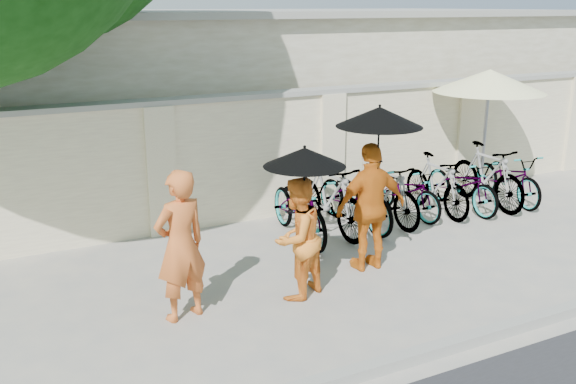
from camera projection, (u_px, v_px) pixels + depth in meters
name	position (u px, v px, depth m)	size (l,w,h in m)	color
ground	(317.00, 298.00, 7.81)	(80.00, 80.00, 0.00)	#ABA18F
kerb	(402.00, 360.00, 6.34)	(40.00, 0.16, 0.12)	gray
compound_wall	(276.00, 156.00, 10.70)	(20.00, 0.30, 2.00)	#F4E9C0
building_behind	(241.00, 91.00, 14.21)	(14.00, 6.00, 3.20)	silver
monk_left	(181.00, 246.00, 7.09)	(0.64, 0.42, 1.74)	#CF6128
monk_center	(297.00, 238.00, 7.66)	(0.73, 0.57, 1.50)	orange
parasol_center	(305.00, 157.00, 7.33)	(0.96, 0.96, 1.02)	black
monk_right	(371.00, 207.00, 8.47)	(1.01, 0.42, 1.73)	orange
parasol_right	(379.00, 117.00, 8.07)	(1.11, 1.11, 1.23)	black
patio_umbrella	(489.00, 82.00, 11.28)	(2.60, 2.60, 2.35)	gray
bike_0	(300.00, 207.00, 9.67)	(0.66, 1.90, 1.00)	gray
bike_1	(329.00, 197.00, 9.90)	(0.54, 1.90, 1.14)	gray
bike_2	(356.00, 197.00, 10.21)	(0.66, 1.88, 0.99)	gray
bike_3	(386.00, 192.00, 10.36)	(0.49, 1.72, 1.03)	gray
bike_4	(406.00, 191.00, 10.75)	(0.58, 1.65, 0.87)	gray
bike_5	(437.00, 185.00, 10.84)	(0.48, 1.69, 1.01)	gray
bike_6	(462.00, 184.00, 11.06)	(0.61, 1.75, 0.92)	gray
bike_7	(487.00, 176.00, 11.23)	(0.52, 1.84, 1.11)	gray
bike_8	(508.00, 177.00, 11.50)	(0.61, 1.74, 0.92)	gray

